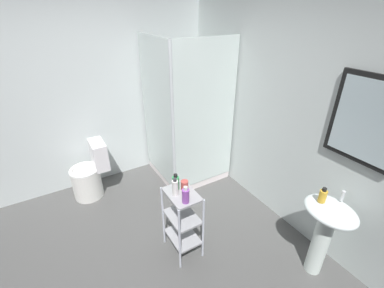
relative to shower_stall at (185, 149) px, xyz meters
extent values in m
cube|color=#4C4C4B|center=(1.21, -1.23, -0.47)|extent=(4.20, 4.20, 0.02)
cube|color=silver|center=(1.21, 0.62, 0.79)|extent=(4.20, 0.10, 2.50)
cube|color=black|center=(1.95, 0.55, 1.03)|extent=(0.56, 0.03, 0.72)
cube|color=silver|center=(1.95, 0.53, 1.03)|extent=(0.48, 0.01, 0.64)
cube|color=silver|center=(-0.64, -1.23, 0.79)|extent=(0.10, 4.20, 2.50)
cube|color=white|center=(-0.10, 0.10, -0.41)|extent=(0.90, 0.90, 0.10)
cube|color=silver|center=(-0.10, -0.35, 0.59)|extent=(0.90, 0.02, 1.90)
cube|color=silver|center=(0.35, 0.10, 0.59)|extent=(0.02, 0.90, 1.90)
cylinder|color=silver|center=(0.35, -0.35, 0.59)|extent=(0.04, 0.04, 1.90)
cylinder|color=silver|center=(-0.10, 0.10, -0.36)|extent=(0.08, 0.08, 0.00)
cylinder|color=white|center=(2.02, 0.29, -0.12)|extent=(0.15, 0.15, 0.68)
ellipsoid|color=white|center=(2.02, 0.29, 0.28)|extent=(0.46, 0.37, 0.13)
cylinder|color=silver|center=(2.02, 0.41, 0.40)|extent=(0.03, 0.03, 0.10)
cylinder|color=white|center=(-0.27, -1.35, -0.26)|extent=(0.37, 0.37, 0.40)
torus|color=white|center=(-0.27, -1.35, -0.05)|extent=(0.37, 0.37, 0.04)
cube|color=white|center=(-0.27, -1.14, 0.12)|extent=(0.35, 0.17, 0.36)
cylinder|color=silver|center=(0.98, -0.81, -0.09)|extent=(0.02, 0.02, 0.74)
cylinder|color=silver|center=(1.34, -0.81, -0.09)|extent=(0.02, 0.02, 0.74)
cylinder|color=silver|center=(0.98, -0.55, -0.09)|extent=(0.02, 0.02, 0.74)
cylinder|color=silver|center=(1.34, -0.55, -0.09)|extent=(0.02, 0.02, 0.74)
cube|color=#99999E|center=(1.16, -0.68, -0.28)|extent=(0.36, 0.26, 0.02)
cube|color=#99999E|center=(1.16, -0.68, -0.01)|extent=(0.36, 0.26, 0.02)
cube|color=#99999E|center=(1.16, -0.68, 0.27)|extent=(0.36, 0.26, 0.02)
cylinder|color=gold|center=(1.94, 0.25, 0.40)|extent=(0.06, 0.06, 0.11)
cylinder|color=black|center=(1.94, 0.25, 0.47)|extent=(0.04, 0.04, 0.03)
cylinder|color=white|center=(1.14, -0.74, 0.35)|extent=(0.06, 0.06, 0.15)
cylinder|color=#333338|center=(1.14, -0.74, 0.44)|extent=(0.03, 0.03, 0.03)
cylinder|color=purple|center=(1.28, -0.71, 0.34)|extent=(0.07, 0.07, 0.14)
cylinder|color=silver|center=(1.28, -0.71, 0.43)|extent=(0.04, 0.04, 0.03)
cylinder|color=#319A53|center=(1.07, -0.70, 0.34)|extent=(0.07, 0.07, 0.13)
cylinder|color=black|center=(1.07, -0.70, 0.43)|extent=(0.04, 0.04, 0.03)
cylinder|color=#B24742|center=(1.11, -0.63, 0.32)|extent=(0.07, 0.07, 0.09)
camera|label=1|loc=(2.86, -1.59, 1.84)|focal=24.39mm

